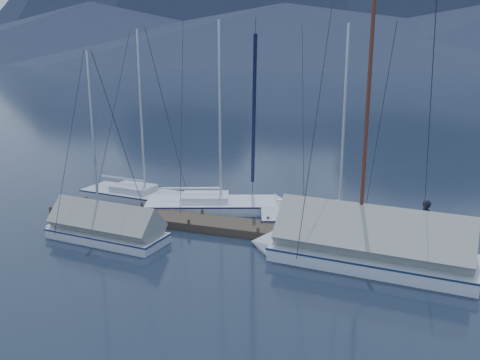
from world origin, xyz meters
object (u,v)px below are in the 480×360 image
object	(u,v)px
sailboat_open_right	(350,220)
person	(426,222)
sailboat_covered_far	(98,229)
sailboat_open_mid	(232,207)
sailboat_covered_near	(354,248)
sailboat_open_left	(153,199)

from	to	relation	value
sailboat_open_right	person	xyz separation A→B (m)	(2.99, -2.34, 1.02)
sailboat_open_right	sailboat_covered_far	xyz separation A→B (m)	(-9.26, -5.10, 0.23)
sailboat_open_right	sailboat_covered_far	size ratio (longest dim) A/B	1.14
sailboat_open_mid	sailboat_open_right	size ratio (longest dim) A/B	1.03
sailboat_covered_near	sailboat_covered_far	xyz separation A→B (m)	(-9.91, -1.04, -0.13)
sailboat_open_left	sailboat_covered_far	world-z (taller)	sailboat_open_left
sailboat_covered_near	person	bearing A→B (deg)	36.20
sailboat_open_right	sailboat_covered_near	size ratio (longest dim) A/B	0.88
sailboat_covered_far	sailboat_open_mid	bearing A→B (deg)	54.48
sailboat_open_left	person	bearing A→B (deg)	-10.73
sailboat_open_left	person	world-z (taller)	sailboat_open_left
sailboat_open_right	person	distance (m)	3.93
sailboat_open_mid	sailboat_covered_near	distance (m)	7.47
sailboat_open_mid	sailboat_covered_near	xyz separation A→B (m)	(6.16, -4.20, 0.36)
sailboat_covered_near	sailboat_covered_far	distance (m)	9.96
person	sailboat_covered_far	bearing A→B (deg)	77.70
sailboat_covered_near	person	world-z (taller)	sailboat_covered_near
sailboat_covered_far	person	distance (m)	12.59
sailboat_covered_near	person	distance (m)	2.98
person	sailboat_open_right	bearing A→B (deg)	26.94
sailboat_open_right	sailboat_covered_near	distance (m)	4.13
sailboat_open_left	person	size ratio (longest dim) A/B	5.41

